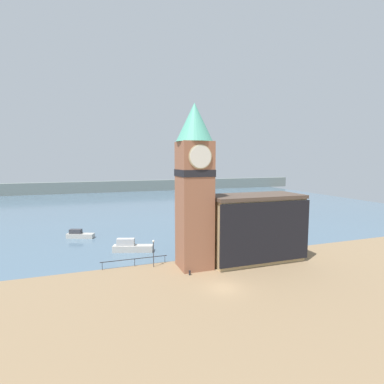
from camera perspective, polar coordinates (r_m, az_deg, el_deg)
name	(u,v)px	position (r m, az deg, el deg)	size (l,w,h in m)	color
ground_plane	(223,288)	(36.16, 6.02, -17.67)	(160.00, 160.00, 0.00)	#846B4C
water	(133,204)	(102.52, -11.21, -2.17)	(160.00, 120.00, 0.00)	slate
far_shoreline	(120,186)	(141.71, -13.57, 1.06)	(180.00, 3.00, 5.00)	slate
pier_railing	(135,260)	(42.86, -10.89, -12.54)	(9.16, 0.08, 1.09)	#232328
clock_tower	(194,182)	(39.79, 0.48, 1.90)	(4.86, 4.86, 21.96)	#935B42
pier_building	(255,228)	(44.57, 11.86, -6.64)	(13.79, 6.42, 9.62)	tan
boat_near	(131,247)	(49.43, -11.51, -10.20)	(6.44, 3.36, 2.14)	#B7B2A8
boat_far	(79,235)	(60.54, -20.66, -7.62)	(5.17, 3.25, 1.64)	#B7B2A8
mooring_bollard_near	(190,272)	(39.36, -0.44, -15.06)	(0.26, 0.26, 0.65)	black
lamp_post	(153,248)	(41.67, -7.36, -10.55)	(0.32, 0.32, 3.77)	#2D2D33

